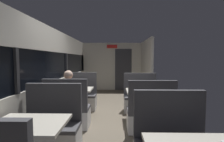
{
  "coord_description": "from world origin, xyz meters",
  "views": [
    {
      "loc": [
        0.17,
        -4.08,
        1.52
      ],
      "look_at": [
        0.02,
        3.2,
        1.0
      ],
      "focal_mm": 27.12,
      "sensor_mm": 36.0,
      "label": 1
    }
  ],
  "objects_px": {
    "bench_mid_window_facing_end": "(68,113)",
    "coffee_cup_primary": "(10,122)",
    "bench_mid_window_facing_entry": "(81,98)",
    "bench_rear_aisle_facing_entry": "(140,100)",
    "dining_table_rear_aisle": "(145,94)",
    "bench_rear_aisle_facing_end": "(150,116)",
    "dining_table_mid_window": "(75,92)",
    "bench_near_window_facing_entry": "(51,131)",
    "dining_table_near_window": "(29,131)",
    "seated_passenger": "(68,102)"
  },
  "relations": [
    {
      "from": "bench_mid_window_facing_end",
      "to": "bench_rear_aisle_facing_end",
      "type": "height_order",
      "value": "same"
    },
    {
      "from": "bench_mid_window_facing_entry",
      "to": "bench_near_window_facing_entry",
      "type": "bearing_deg",
      "value": -90.0
    },
    {
      "from": "bench_mid_window_facing_end",
      "to": "coffee_cup_primary",
      "type": "height_order",
      "value": "bench_mid_window_facing_end"
    },
    {
      "from": "bench_mid_window_facing_end",
      "to": "bench_rear_aisle_facing_end",
      "type": "distance_m",
      "value": 1.8
    },
    {
      "from": "dining_table_near_window",
      "to": "bench_near_window_facing_entry",
      "type": "xyz_separation_m",
      "value": [
        0.0,
        0.7,
        -0.31
      ]
    },
    {
      "from": "bench_mid_window_facing_entry",
      "to": "dining_table_rear_aisle",
      "type": "relative_size",
      "value": 1.22
    },
    {
      "from": "bench_near_window_facing_entry",
      "to": "seated_passenger",
      "type": "xyz_separation_m",
      "value": [
        0.0,
        1.04,
        0.21
      ]
    },
    {
      "from": "bench_mid_window_facing_end",
      "to": "seated_passenger",
      "type": "relative_size",
      "value": 0.87
    },
    {
      "from": "bench_mid_window_facing_end",
      "to": "coffee_cup_primary",
      "type": "bearing_deg",
      "value": -95.56
    },
    {
      "from": "bench_mid_window_facing_entry",
      "to": "bench_rear_aisle_facing_entry",
      "type": "relative_size",
      "value": 1.0
    },
    {
      "from": "dining_table_near_window",
      "to": "bench_rear_aisle_facing_end",
      "type": "bearing_deg",
      "value": 39.3
    },
    {
      "from": "bench_near_window_facing_entry",
      "to": "dining_table_near_window",
      "type": "bearing_deg",
      "value": -90.0
    },
    {
      "from": "dining_table_mid_window",
      "to": "seated_passenger",
      "type": "bearing_deg",
      "value": -90.0
    },
    {
      "from": "bench_mid_window_facing_end",
      "to": "dining_table_rear_aisle",
      "type": "height_order",
      "value": "bench_mid_window_facing_end"
    },
    {
      "from": "dining_table_near_window",
      "to": "bench_rear_aisle_facing_entry",
      "type": "xyz_separation_m",
      "value": [
        1.79,
        2.86,
        -0.31
      ]
    },
    {
      "from": "seated_passenger",
      "to": "coffee_cup_primary",
      "type": "height_order",
      "value": "seated_passenger"
    },
    {
      "from": "dining_table_near_window",
      "to": "bench_mid_window_facing_end",
      "type": "distance_m",
      "value": 1.69
    },
    {
      "from": "dining_table_near_window",
      "to": "coffee_cup_primary",
      "type": "xyz_separation_m",
      "value": [
        -0.17,
        -0.09,
        0.15
      ]
    },
    {
      "from": "bench_mid_window_facing_entry",
      "to": "seated_passenger",
      "type": "height_order",
      "value": "seated_passenger"
    },
    {
      "from": "bench_near_window_facing_entry",
      "to": "dining_table_rear_aisle",
      "type": "relative_size",
      "value": 1.22
    },
    {
      "from": "bench_rear_aisle_facing_end",
      "to": "coffee_cup_primary",
      "type": "bearing_deg",
      "value": -141.55
    },
    {
      "from": "dining_table_rear_aisle",
      "to": "bench_rear_aisle_facing_end",
      "type": "distance_m",
      "value": 0.77
    },
    {
      "from": "bench_near_window_facing_entry",
      "to": "bench_rear_aisle_facing_end",
      "type": "bearing_deg",
      "value": 23.15
    },
    {
      "from": "dining_table_rear_aisle",
      "to": "bench_rear_aisle_facing_entry",
      "type": "height_order",
      "value": "bench_rear_aisle_facing_entry"
    },
    {
      "from": "dining_table_mid_window",
      "to": "bench_mid_window_facing_entry",
      "type": "height_order",
      "value": "bench_mid_window_facing_entry"
    },
    {
      "from": "dining_table_mid_window",
      "to": "dining_table_rear_aisle",
      "type": "xyz_separation_m",
      "value": [
        1.79,
        -0.2,
        0.0
      ]
    },
    {
      "from": "dining_table_rear_aisle",
      "to": "bench_rear_aisle_facing_end",
      "type": "relative_size",
      "value": 0.82
    },
    {
      "from": "dining_table_near_window",
      "to": "dining_table_mid_window",
      "type": "relative_size",
      "value": 1.0
    },
    {
      "from": "bench_mid_window_facing_entry",
      "to": "bench_rear_aisle_facing_end",
      "type": "bearing_deg",
      "value": -41.77
    },
    {
      "from": "dining_table_rear_aisle",
      "to": "seated_passenger",
      "type": "bearing_deg",
      "value": -166.58
    },
    {
      "from": "bench_near_window_facing_entry",
      "to": "coffee_cup_primary",
      "type": "distance_m",
      "value": 0.93
    },
    {
      "from": "bench_mid_window_facing_end",
      "to": "bench_mid_window_facing_entry",
      "type": "distance_m",
      "value": 1.4
    },
    {
      "from": "dining_table_mid_window",
      "to": "bench_mid_window_facing_entry",
      "type": "relative_size",
      "value": 0.82
    },
    {
      "from": "dining_table_mid_window",
      "to": "bench_mid_window_facing_end",
      "type": "relative_size",
      "value": 0.82
    },
    {
      "from": "dining_table_rear_aisle",
      "to": "bench_rear_aisle_facing_end",
      "type": "bearing_deg",
      "value": -90.0
    },
    {
      "from": "bench_near_window_facing_entry",
      "to": "bench_mid_window_facing_end",
      "type": "distance_m",
      "value": 0.97
    },
    {
      "from": "dining_table_mid_window",
      "to": "coffee_cup_primary",
      "type": "relative_size",
      "value": 10.0
    },
    {
      "from": "bench_near_window_facing_entry",
      "to": "coffee_cup_primary",
      "type": "height_order",
      "value": "bench_near_window_facing_entry"
    },
    {
      "from": "bench_rear_aisle_facing_end",
      "to": "coffee_cup_primary",
      "type": "distance_m",
      "value": 2.55
    },
    {
      "from": "seated_passenger",
      "to": "coffee_cup_primary",
      "type": "relative_size",
      "value": 14.0
    },
    {
      "from": "bench_mid_window_facing_entry",
      "to": "dining_table_near_window",
      "type": "bearing_deg",
      "value": -90.0
    },
    {
      "from": "bench_near_window_facing_entry",
      "to": "seated_passenger",
      "type": "height_order",
      "value": "seated_passenger"
    },
    {
      "from": "bench_mid_window_facing_entry",
      "to": "coffee_cup_primary",
      "type": "relative_size",
      "value": 12.22
    },
    {
      "from": "dining_table_rear_aisle",
      "to": "bench_mid_window_facing_entry",
      "type": "bearing_deg",
      "value": 153.32
    },
    {
      "from": "bench_mid_window_facing_end",
      "to": "bench_mid_window_facing_entry",
      "type": "height_order",
      "value": "same"
    },
    {
      "from": "dining_table_near_window",
      "to": "dining_table_mid_window",
      "type": "height_order",
      "value": "same"
    },
    {
      "from": "bench_rear_aisle_facing_entry",
      "to": "bench_mid_window_facing_entry",
      "type": "bearing_deg",
      "value": 173.62
    },
    {
      "from": "dining_table_near_window",
      "to": "seated_passenger",
      "type": "relative_size",
      "value": 0.71
    },
    {
      "from": "dining_table_near_window",
      "to": "bench_near_window_facing_entry",
      "type": "relative_size",
      "value": 0.82
    },
    {
      "from": "bench_mid_window_facing_end",
      "to": "bench_mid_window_facing_entry",
      "type": "relative_size",
      "value": 1.0
    }
  ]
}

